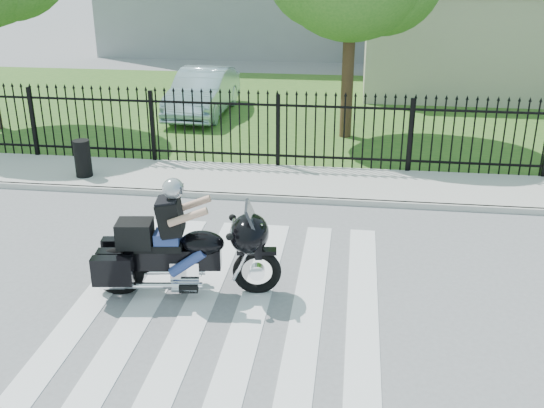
# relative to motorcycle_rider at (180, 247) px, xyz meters

# --- Properties ---
(ground) EXTENTS (120.00, 120.00, 0.00)m
(ground) POSITION_rel_motorcycle_rider_xyz_m (0.73, -0.10, -0.77)
(ground) COLOR slate
(ground) RESTS_ON ground
(crosswalk) EXTENTS (5.00, 5.50, 0.01)m
(crosswalk) POSITION_rel_motorcycle_rider_xyz_m (0.73, -0.10, -0.77)
(crosswalk) COLOR silver
(crosswalk) RESTS_ON ground
(sidewalk) EXTENTS (40.00, 2.00, 0.12)m
(sidewalk) POSITION_rel_motorcycle_rider_xyz_m (0.73, 4.90, -0.71)
(sidewalk) COLOR #ADAAA3
(sidewalk) RESTS_ON ground
(curb) EXTENTS (40.00, 0.12, 0.12)m
(curb) POSITION_rel_motorcycle_rider_xyz_m (0.73, 3.90, -0.71)
(curb) COLOR #ADAAA3
(curb) RESTS_ON ground
(grass_strip) EXTENTS (40.00, 12.00, 0.02)m
(grass_strip) POSITION_rel_motorcycle_rider_xyz_m (0.73, 11.90, -0.76)
(grass_strip) COLOR #29571E
(grass_strip) RESTS_ON ground
(iron_fence) EXTENTS (26.00, 0.04, 1.80)m
(iron_fence) POSITION_rel_motorcycle_rider_xyz_m (0.73, 5.90, 0.13)
(iron_fence) COLOR black
(iron_fence) RESTS_ON ground
(building_low) EXTENTS (10.00, 6.00, 3.50)m
(building_low) POSITION_rel_motorcycle_rider_xyz_m (7.73, 15.90, 0.98)
(building_low) COLOR #B5AA97
(building_low) RESTS_ON ground
(motorcycle_rider) EXTENTS (2.85, 1.14, 1.89)m
(motorcycle_rider) POSITION_rel_motorcycle_rider_xyz_m (0.00, 0.00, 0.00)
(motorcycle_rider) COLOR black
(motorcycle_rider) RESTS_ON ground
(parked_car) EXTENTS (1.59, 4.27, 1.39)m
(parked_car) POSITION_rel_motorcycle_rider_xyz_m (-2.23, 10.81, -0.06)
(parked_car) COLOR #A8C5D3
(parked_car) RESTS_ON grass_strip
(litter_bin) EXTENTS (0.44, 0.44, 0.83)m
(litter_bin) POSITION_rel_motorcycle_rider_xyz_m (-3.48, 4.54, -0.24)
(litter_bin) COLOR black
(litter_bin) RESTS_ON sidewalk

